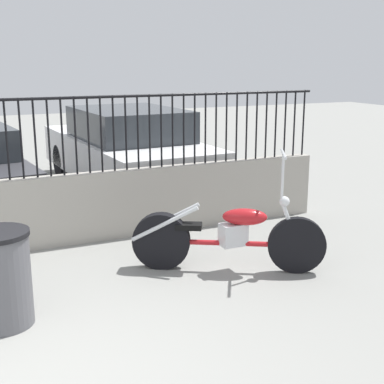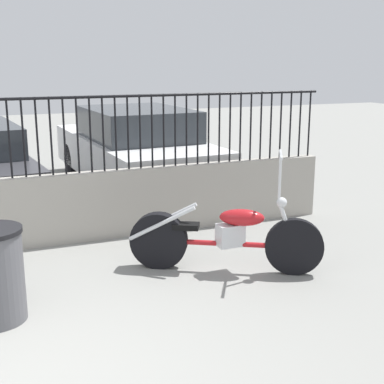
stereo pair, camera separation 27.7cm
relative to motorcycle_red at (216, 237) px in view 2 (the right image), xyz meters
The scene contains 2 objects.
motorcycle_red is the anchor object (origin of this frame).
car_white 4.06m from the motorcycle_red, 86.60° to the left, with size 2.00×4.66×1.43m.
Camera 2 is at (0.24, -3.41, 2.23)m, focal length 50.00 mm.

